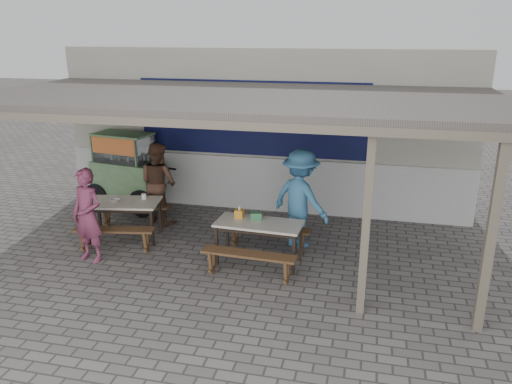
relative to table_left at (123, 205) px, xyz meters
The scene contains 17 objects.
ground 2.40m from the table_left, 19.78° to the right, with size 60.00×60.00×0.00m, color #66615C.
back_wall 3.69m from the table_left, 52.23° to the left, with size 9.00×1.28×3.50m.
warung_roof 2.99m from the table_left, ahead, with size 9.00×4.21×2.81m.
table_left is the anchor object (origin of this frame).
bench_left_street 0.71m from the table_left, 79.66° to the right, with size 1.47×0.53×0.45m.
bench_left_wall 0.71m from the table_left, 100.34° to the left, with size 1.47×0.53×0.45m.
table_right 2.79m from the table_left, ahead, with size 1.49×0.75×0.75m.
bench_right_street 2.94m from the table_left, 21.40° to the right, with size 1.57×0.36×0.45m.
bench_right_wall 2.81m from the table_left, ahead, with size 1.57×0.36×0.45m.
vendor_cart 1.79m from the table_left, 114.85° to the left, with size 2.21×1.08×1.71m.
patron_street_side 1.03m from the table_left, 97.41° to the right, with size 0.60×0.40×1.65m, color #75304B.
patron_wall_side 1.05m from the table_left, 73.34° to the left, with size 0.83×0.64×1.70m, color #533526.
patron_right_table 3.36m from the table_left, ahead, with size 1.18×0.68×1.83m, color teal.
tissue_box 2.40m from the table_left, ahead, with size 0.14×0.14×0.14m, color orange.
donation_box 2.70m from the table_left, ahead, with size 0.19×0.13×0.13m, color #337343.
condiment_jar 0.42m from the table_left, 36.59° to the left, with size 0.09×0.09×0.10m, color white.
condiment_bowl 0.18m from the table_left, behind, with size 0.17×0.17×0.04m, color white.
Camera 1 is at (2.33, -7.35, 3.84)m, focal length 35.00 mm.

